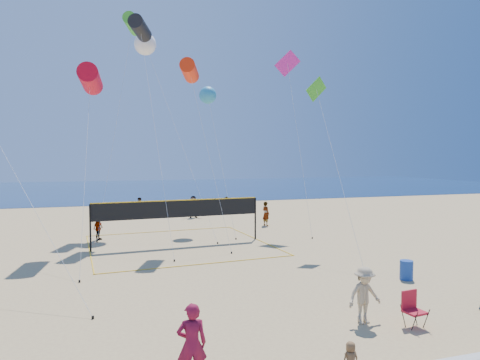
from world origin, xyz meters
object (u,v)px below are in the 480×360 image
object	(u,v)px
woman	(192,344)
volleyball_net	(179,214)
trash_barrel	(406,270)
camp_chair	(412,307)

from	to	relation	value
woman	volleyball_net	xyz separation A→B (m)	(2.24, 15.42, 0.91)
trash_barrel	volleyball_net	bearing A→B (deg)	128.62
camp_chair	trash_barrel	size ratio (longest dim) A/B	1.48
woman	camp_chair	xyz separation A→B (m)	(6.99, 1.30, -0.33)
woman	trash_barrel	bearing A→B (deg)	-148.00
woman	volleyball_net	world-z (taller)	volleyball_net
volleyball_net	woman	bearing A→B (deg)	-102.26
woman	trash_barrel	xyz separation A→B (m)	(10.17, 5.50, -0.53)
woman	camp_chair	size ratio (longest dim) A/B	1.57
trash_barrel	volleyball_net	size ratio (longest dim) A/B	0.08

